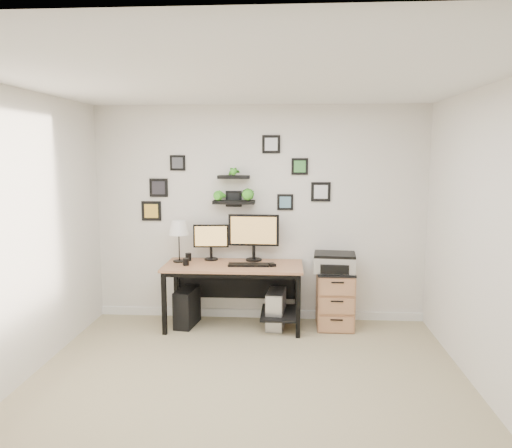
# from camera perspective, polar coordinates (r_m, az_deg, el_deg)

# --- Properties ---
(room) EXTENTS (4.00, 4.00, 4.00)m
(room) POSITION_cam_1_polar(r_m,az_deg,el_deg) (6.31, 0.37, -10.19)
(room) COLOR tan
(room) RESTS_ON ground
(desk) EXTENTS (1.60, 0.70, 0.75)m
(desk) POSITION_cam_1_polar(r_m,az_deg,el_deg) (5.86, -2.21, -5.77)
(desk) COLOR #AE7852
(desk) RESTS_ON ground
(monitor_left) EXTENTS (0.42, 0.18, 0.43)m
(monitor_left) POSITION_cam_1_polar(r_m,az_deg,el_deg) (6.02, -5.17, -1.76)
(monitor_left) COLOR black
(monitor_left) RESTS_ON desk
(monitor_right) EXTENTS (0.60, 0.20, 0.56)m
(monitor_right) POSITION_cam_1_polar(r_m,az_deg,el_deg) (5.94, -0.26, -1.08)
(monitor_right) COLOR black
(monitor_right) RESTS_ON desk
(keyboard) EXTENTS (0.48, 0.17, 0.02)m
(keyboard) POSITION_cam_1_polar(r_m,az_deg,el_deg) (5.74, -0.84, -4.68)
(keyboard) COLOR black
(keyboard) RESTS_ON desk
(mouse) EXTENTS (0.10, 0.13, 0.03)m
(mouse) POSITION_cam_1_polar(r_m,az_deg,el_deg) (5.72, 1.82, -4.67)
(mouse) COLOR black
(mouse) RESTS_ON desk
(table_lamp) EXTENTS (0.24, 0.24, 0.49)m
(table_lamp) POSITION_cam_1_polar(r_m,az_deg,el_deg) (5.95, -8.82, -0.55)
(table_lamp) COLOR black
(table_lamp) RESTS_ON desk
(mug) EXTENTS (0.07, 0.07, 0.08)m
(mug) POSITION_cam_1_polar(r_m,az_deg,el_deg) (5.81, -8.01, -4.31)
(mug) COLOR black
(mug) RESTS_ON desk
(pen_cup) EXTENTS (0.07, 0.07, 0.09)m
(pen_cup) POSITION_cam_1_polar(r_m,az_deg,el_deg) (6.05, -7.74, -3.75)
(pen_cup) COLOR black
(pen_cup) RESTS_ON desk
(pc_tower_black) EXTENTS (0.26, 0.46, 0.44)m
(pc_tower_black) POSITION_cam_1_polar(r_m,az_deg,el_deg) (6.05, -7.89, -9.40)
(pc_tower_black) COLOR black
(pc_tower_black) RESTS_ON ground
(pc_tower_grey) EXTENTS (0.23, 0.46, 0.44)m
(pc_tower_grey) POSITION_cam_1_polar(r_m,az_deg,el_deg) (5.94, 2.29, -9.69)
(pc_tower_grey) COLOR gray
(pc_tower_grey) RESTS_ON ground
(file_cabinet) EXTENTS (0.43, 0.53, 0.67)m
(file_cabinet) POSITION_cam_1_polar(r_m,az_deg,el_deg) (5.99, 9.00, -8.45)
(file_cabinet) COLOR #AE7852
(file_cabinet) RESTS_ON ground
(printer) EXTENTS (0.50, 0.41, 0.21)m
(printer) POSITION_cam_1_polar(r_m,az_deg,el_deg) (5.86, 8.96, -4.35)
(printer) COLOR silver
(printer) RESTS_ON file_cabinet
(wall_decor) EXTENTS (2.30, 0.18, 1.04)m
(wall_decor) POSITION_cam_1_polar(r_m,az_deg,el_deg) (5.97, -2.47, 4.37)
(wall_decor) COLOR black
(wall_decor) RESTS_ON ground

